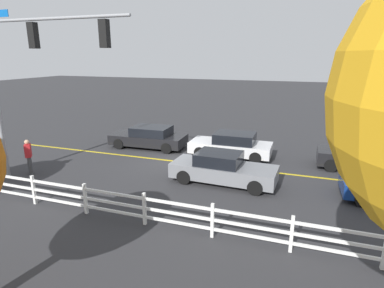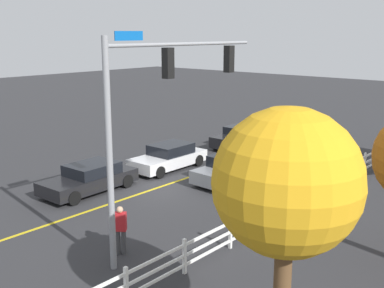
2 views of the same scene
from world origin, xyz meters
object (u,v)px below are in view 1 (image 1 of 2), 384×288
Objects in this scene: car_4 at (149,137)px; car_0 at (232,145)px; car_3 at (362,157)px; pedestrian at (29,155)px; car_1 at (222,169)px.

car_0 is at bearing 176.71° from car_4.
pedestrian is (15.14, 5.93, 0.25)m from car_3.
car_1 is 6.99m from car_4.
pedestrian is at bearing 59.22° from car_4.
car_1 is at bearing 96.67° from car_0.
car_0 reaches higher than car_4.
car_3 is (-6.11, -3.94, 0.02)m from car_1.
car_3 is at bearing 35.20° from car_1.
car_1 is at bearing -25.42° from pedestrian.
car_4 is at bearing 23.31° from pedestrian.
car_3 is at bearing 177.41° from car_4.
car_0 is 0.97× the size of car_4.
car_3 is 16.26m from pedestrian.
car_3 reaches higher than car_4.
pedestrian is at bearing 21.46° from car_3.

